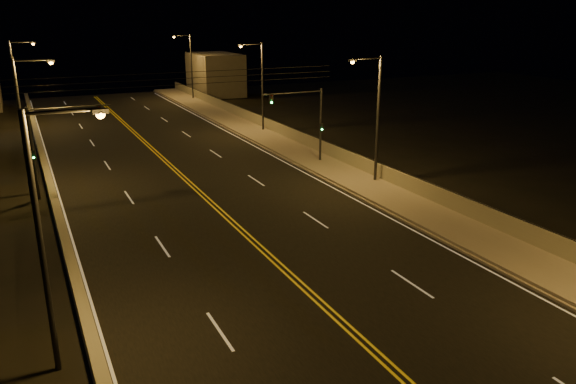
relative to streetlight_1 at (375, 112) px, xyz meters
name	(u,v)px	position (x,y,z in m)	size (l,w,h in m)	color
road	(240,229)	(-11.51, -4.15, -5.11)	(18.00, 120.00, 0.02)	black
sidewalk	(399,200)	(-0.71, -4.15, -4.97)	(3.60, 120.00, 0.30)	gray
curb	(374,206)	(-2.58, -4.15, -5.05)	(0.14, 120.00, 0.15)	gray
parapet_wall	(420,187)	(0.94, -4.15, -4.32)	(0.30, 120.00, 1.00)	gray
jersey_barrier	(67,251)	(-20.54, -4.15, -4.70)	(0.45, 120.00, 0.85)	gray
distant_building_right	(215,74)	(4.99, 48.51, -2.16)	(6.00, 10.00, 5.93)	slate
parapet_rail	(421,179)	(0.94, -4.15, -3.79)	(0.06, 0.06, 120.00)	black
lane_markings	(241,230)	(-11.51, -4.22, -5.10)	(17.32, 116.00, 0.00)	silver
streetlight_1	(375,112)	(0.00, 0.00, 0.00)	(2.55, 0.28, 8.84)	#2D2D33
streetlight_2	(260,81)	(0.00, 19.96, 0.00)	(2.55, 0.28, 8.84)	#2D2D33
streetlight_3	(189,63)	(0.00, 44.43, 0.00)	(2.55, 0.28, 8.84)	#2D2D33
streetlight_4	(48,226)	(-21.43, -13.48, 0.00)	(2.55, 0.28, 8.84)	#2D2D33
streetlight_5	(26,118)	(-21.43, 7.96, 0.00)	(2.55, 0.28, 8.84)	#2D2D33
streetlight_6	(17,78)	(-21.43, 33.67, 0.00)	(2.55, 0.28, 8.84)	#2D2D33
traffic_signal_right	(309,118)	(-1.53, 6.57, -1.32)	(5.11, 0.31, 5.99)	#2D2D33
traffic_signal_left	(49,140)	(-20.30, 6.57, -1.32)	(5.11, 0.31, 5.99)	#2D2D33
overhead_wires	(186,78)	(-11.51, 5.35, 2.28)	(22.00, 0.03, 0.83)	black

